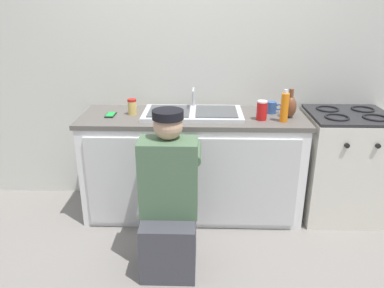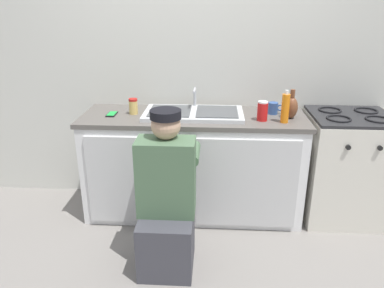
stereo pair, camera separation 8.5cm
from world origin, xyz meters
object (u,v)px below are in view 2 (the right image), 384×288
object	(u,v)px
cell_phone	(112,114)
plumber_person	(167,205)
condiment_jar	(133,106)
soap_bottle_orange	(285,108)
vase_decorative	(291,107)
soda_cup_red	(262,111)
coffee_mug	(273,108)
stove_range	(345,166)
sink_double_basin	(194,113)

from	to	relation	value
cell_phone	plumber_person	bearing A→B (deg)	-53.24
plumber_person	condiment_jar	size ratio (longest dim) A/B	8.63
soap_bottle_orange	vase_decorative	bearing A→B (deg)	59.38
soda_cup_red	condiment_jar	size ratio (longest dim) A/B	1.19
vase_decorative	coffee_mug	world-z (taller)	vase_decorative
stove_range	plumber_person	world-z (taller)	plumber_person
plumber_person	vase_decorative	size ratio (longest dim) A/B	4.80
sink_double_basin	stove_range	size ratio (longest dim) A/B	0.88
plumber_person	soda_cup_red	bearing A→B (deg)	42.89
stove_range	soda_cup_red	size ratio (longest dim) A/B	5.99
stove_range	cell_phone	distance (m)	1.98
stove_range	plumber_person	bearing A→B (deg)	-152.24
vase_decorative	soda_cup_red	size ratio (longest dim) A/B	1.51
sink_double_basin	soap_bottle_orange	xyz separation A→B (m)	(0.70, -0.15, 0.09)
sink_double_basin	condiment_jar	xyz separation A→B (m)	(-0.49, 0.00, 0.05)
sink_double_basin	soda_cup_red	xyz separation A→B (m)	(0.54, -0.11, 0.06)
condiment_jar	soap_bottle_orange	bearing A→B (deg)	-7.48
vase_decorative	sink_double_basin	bearing A→B (deg)	177.24
stove_range	coffee_mug	size ratio (longest dim) A/B	7.22
vase_decorative	coffee_mug	distance (m)	0.17
vase_decorative	soap_bottle_orange	xyz separation A→B (m)	(-0.07, -0.12, 0.02)
vase_decorative	condiment_jar	world-z (taller)	vase_decorative
soap_bottle_orange	sink_double_basin	bearing A→B (deg)	167.73
vase_decorative	soda_cup_red	bearing A→B (deg)	-162.19
stove_range	coffee_mug	distance (m)	0.78
soda_cup_red	vase_decorative	bearing A→B (deg)	17.81
vase_decorative	cell_phone	distance (m)	1.44
plumber_person	coffee_mug	size ratio (longest dim) A/B	8.76
soda_cup_red	coffee_mug	world-z (taller)	soda_cup_red
coffee_mug	condiment_jar	xyz separation A→B (m)	(-1.14, -0.07, 0.02)
stove_range	vase_decorative	size ratio (longest dim) A/B	3.96
soap_bottle_orange	coffee_mug	distance (m)	0.25
sink_double_basin	coffee_mug	distance (m)	0.66
sink_double_basin	soap_bottle_orange	size ratio (longest dim) A/B	3.20
vase_decorative	condiment_jar	size ratio (longest dim) A/B	1.80
plumber_person	stove_range	bearing A→B (deg)	27.76
stove_range	plumber_person	xyz separation A→B (m)	(-1.40, -0.74, 0.01)
stove_range	coffee_mug	world-z (taller)	coffee_mug
sink_double_basin	coffee_mug	size ratio (longest dim) A/B	6.35
cell_phone	coffee_mug	xyz separation A→B (m)	(1.31, 0.11, 0.04)
cell_phone	vase_decorative	bearing A→B (deg)	-0.20
cell_phone	coffee_mug	distance (m)	1.32
stove_range	cell_phone	world-z (taller)	stove_range
stove_range	cell_phone	xyz separation A→B (m)	(-1.93, -0.03, 0.43)
plumber_person	cell_phone	size ratio (longest dim) A/B	7.89
stove_range	soap_bottle_orange	size ratio (longest dim) A/B	3.64
plumber_person	sink_double_basin	bearing A→B (deg)	79.50
condiment_jar	soda_cup_red	bearing A→B (deg)	-6.40
plumber_person	coffee_mug	world-z (taller)	plumber_person
soda_cup_red	condiment_jar	distance (m)	1.04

